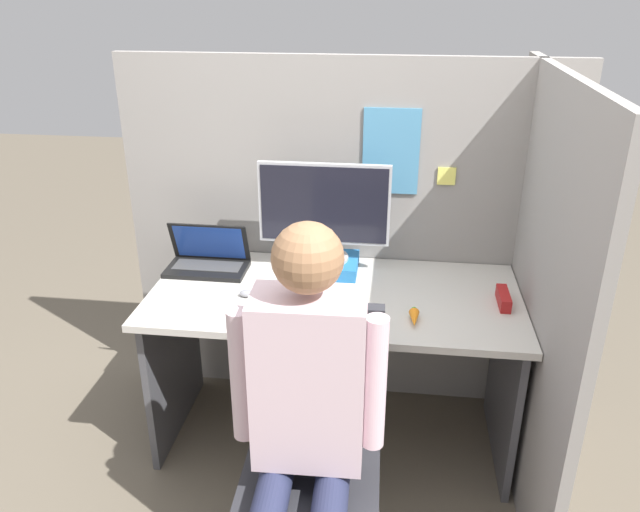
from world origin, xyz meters
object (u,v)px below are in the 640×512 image
Objects in this scene: office_chair at (313,448)px; person at (305,406)px; stapler at (503,298)px; carrot_toy at (414,318)px; monitor at (324,210)px; laptop at (208,261)px; paper_box at (324,264)px.

office_chair is 0.33m from person.
office_chair is 0.71× the size of person.
stapler reaches higher than carrot_toy.
monitor reaches higher than stapler.
office_chair is (-0.33, -0.44, -0.28)m from carrot_toy.
laptop is at bearing -173.21° from monitor.
person is (0.07, -1.02, 0.00)m from paper_box.
monitor is at bearing 6.79° from laptop.
carrot_toy is (0.40, -0.43, -0.27)m from monitor.
paper_box is 0.59m from carrot_toy.
laptop is (-0.52, -0.06, 0.01)m from paper_box.
monitor is 1.04m from office_chair.
carrot_toy is 0.68m from person.
paper_box is 0.79m from stapler.
paper_box is 0.92m from office_chair.
office_chair is (0.07, -0.88, -0.55)m from monitor.
stapler is (1.28, -0.17, -0.02)m from laptop.
office_chair is at bearing -126.50° from carrot_toy.
person reaches higher than laptop.
office_chair is at bearing -53.97° from laptop.
paper_box is at bearing -90.00° from monitor.
stapler is at bearing 48.91° from person.
person reaches higher than stapler.
monitor is 0.65m from carrot_toy.
stapler is at bearing -17.05° from monitor.
laptop is 2.18× the size of stapler.
paper_box is 0.23× the size of person.
laptop is at bearing 172.40° from stapler.
person is at bearing -91.57° from office_chair.
monitor is at bearing 132.82° from carrot_toy.
stapler is 0.17× the size of office_chair.
laptop is at bearing 121.40° from person.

